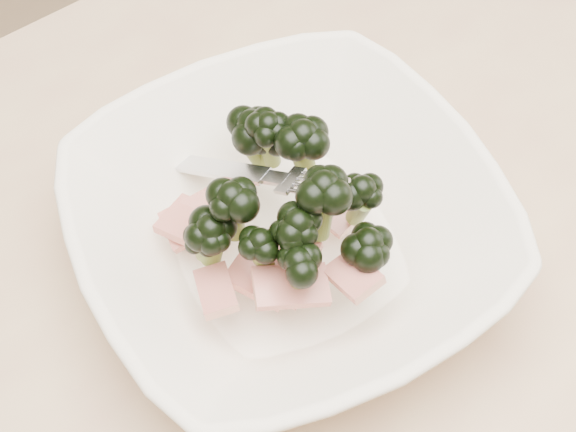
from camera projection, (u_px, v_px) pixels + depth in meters
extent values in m
cube|color=tan|center=(362.00, 314.00, 0.58)|extent=(1.20, 0.80, 0.04)
cylinder|color=tan|center=(463.00, 67.00, 1.24)|extent=(0.06, 0.06, 0.71)
imported|color=#F2E4CD|center=(288.00, 227.00, 0.56)|extent=(0.34, 0.34, 0.07)
cylinder|color=#5B6D24|center=(366.00, 260.00, 0.53)|extent=(0.02, 0.02, 0.04)
ellipsoid|color=black|center=(368.00, 243.00, 0.51)|extent=(0.04, 0.04, 0.03)
cylinder|color=#5B6D24|center=(322.00, 212.00, 0.52)|extent=(0.02, 0.02, 0.05)
ellipsoid|color=black|center=(324.00, 187.00, 0.49)|extent=(0.04, 0.04, 0.03)
cylinder|color=#5B6D24|center=(298.00, 242.00, 0.51)|extent=(0.02, 0.02, 0.04)
ellipsoid|color=black|center=(298.00, 223.00, 0.50)|extent=(0.03, 0.03, 0.03)
cylinder|color=#5B6D24|center=(261.00, 258.00, 0.52)|extent=(0.02, 0.01, 0.03)
ellipsoid|color=black|center=(260.00, 241.00, 0.50)|extent=(0.03, 0.03, 0.02)
cylinder|color=#5B6D24|center=(214.00, 246.00, 0.53)|extent=(0.02, 0.02, 0.03)
ellipsoid|color=black|center=(211.00, 229.00, 0.51)|extent=(0.04, 0.04, 0.03)
cylinder|color=#5B6D24|center=(302.00, 157.00, 0.56)|extent=(0.02, 0.02, 0.04)
ellipsoid|color=black|center=(303.00, 135.00, 0.54)|extent=(0.04, 0.04, 0.03)
cylinder|color=#5B6D24|center=(204.00, 250.00, 0.54)|extent=(0.01, 0.02, 0.03)
ellipsoid|color=black|center=(202.00, 238.00, 0.53)|extent=(0.03, 0.03, 0.02)
cylinder|color=#5B6D24|center=(269.00, 148.00, 0.57)|extent=(0.02, 0.01, 0.04)
ellipsoid|color=black|center=(268.00, 125.00, 0.55)|extent=(0.03, 0.03, 0.02)
cylinder|color=#5B6D24|center=(290.00, 246.00, 0.51)|extent=(0.01, 0.02, 0.03)
ellipsoid|color=black|center=(290.00, 231.00, 0.50)|extent=(0.03, 0.03, 0.02)
cylinder|color=#5B6D24|center=(298.00, 280.00, 0.51)|extent=(0.02, 0.02, 0.04)
ellipsoid|color=black|center=(299.00, 261.00, 0.49)|extent=(0.03, 0.03, 0.02)
cylinder|color=#5B6D24|center=(234.00, 218.00, 0.52)|extent=(0.01, 0.01, 0.04)
ellipsoid|color=black|center=(232.00, 197.00, 0.51)|extent=(0.03, 0.03, 0.03)
cylinder|color=#5B6D24|center=(271.00, 150.00, 0.58)|extent=(0.02, 0.02, 0.03)
ellipsoid|color=black|center=(270.00, 134.00, 0.57)|extent=(0.03, 0.03, 0.03)
cylinder|color=#5B6D24|center=(253.00, 147.00, 0.59)|extent=(0.03, 0.02, 0.04)
ellipsoid|color=black|center=(252.00, 125.00, 0.57)|extent=(0.04, 0.04, 0.03)
cylinder|color=#5B6D24|center=(359.00, 210.00, 0.54)|extent=(0.02, 0.02, 0.04)
ellipsoid|color=black|center=(362.00, 189.00, 0.52)|extent=(0.03, 0.03, 0.03)
cube|color=maroon|center=(216.00, 290.00, 0.52)|extent=(0.04, 0.05, 0.02)
cube|color=maroon|center=(200.00, 216.00, 0.56)|extent=(0.06, 0.04, 0.03)
cube|color=maroon|center=(261.00, 278.00, 0.54)|extent=(0.05, 0.05, 0.01)
cube|color=maroon|center=(291.00, 286.00, 0.51)|extent=(0.06, 0.05, 0.02)
cube|color=maroon|center=(339.00, 207.00, 0.57)|extent=(0.04, 0.04, 0.01)
cube|color=maroon|center=(353.00, 276.00, 0.51)|extent=(0.03, 0.04, 0.02)
cube|color=maroon|center=(191.00, 222.00, 0.56)|extent=(0.05, 0.05, 0.02)
cube|color=maroon|center=(289.00, 269.00, 0.53)|extent=(0.06, 0.05, 0.02)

